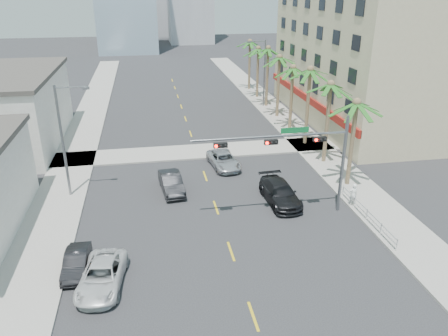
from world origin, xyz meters
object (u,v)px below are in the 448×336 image
car_parked_far (102,276)px  car_lane_right (280,193)px  pedestrian (353,194)px  car_parked_mid (76,262)px  car_lane_left (171,183)px  car_lane_center (224,160)px  traffic_signal_mast (302,150)px

car_parked_far → car_lane_right: (12.86, 8.15, 0.10)m
car_parked_far → pedestrian: 19.22m
car_parked_mid → car_lane_left: size_ratio=0.82×
car_lane_left → car_lane_right: 8.88m
car_parked_mid → car_parked_far: bearing=-45.0°
car_lane_center → car_lane_right: (3.06, -7.73, 0.10)m
traffic_signal_mast → car_lane_center: 11.39m
car_lane_center → pedestrian: size_ratio=2.80×
traffic_signal_mast → pedestrian: 6.06m
car_lane_center → car_lane_right: size_ratio=0.91×
car_parked_far → pedestrian: (18.10, 6.44, 0.34)m
pedestrian → car_parked_mid: bearing=13.1°
car_lane_left → car_lane_center: car_lane_left is taller
car_parked_mid → car_lane_center: size_ratio=0.76×
traffic_signal_mast → car_parked_far: traffic_signal_mast is taller
car_parked_far → car_lane_right: 15.22m
car_parked_mid → car_lane_right: size_ratio=0.69×
car_lane_left → car_lane_center: size_ratio=0.93×
car_lane_left → car_parked_mid: bearing=-128.7°
car_parked_mid → car_lane_left: (6.27, 9.88, 0.14)m
pedestrian → car_lane_center: bearing=-49.1°
car_lane_right → pedestrian: 5.52m
car_lane_center → traffic_signal_mast: bearing=-75.9°
traffic_signal_mast → car_lane_right: 4.81m
car_lane_left → traffic_signal_mast: bearing=-38.1°
pedestrian → traffic_signal_mast: bearing=4.3°
traffic_signal_mast → pedestrian: size_ratio=6.30×
car_lane_right → car_lane_center: bearing=108.7°
traffic_signal_mast → car_parked_mid: 16.41m
car_parked_mid → car_lane_left: car_lane_left is taller
car_parked_mid → car_lane_center: 18.18m
traffic_signal_mast → car_lane_center: (-3.78, 9.81, -4.38)m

